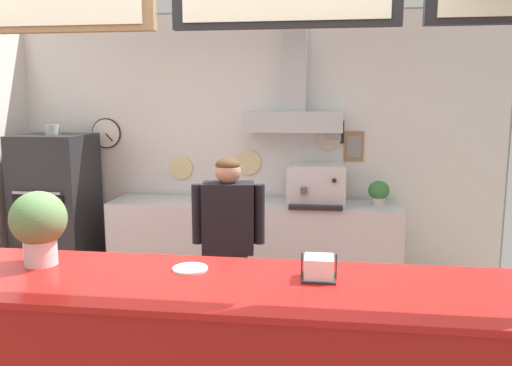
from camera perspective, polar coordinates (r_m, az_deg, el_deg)
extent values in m
cube|color=gray|center=(5.44, -0.24, 3.74)|extent=(5.10, 0.12, 2.81)
cube|color=white|center=(5.37, -0.34, 3.68)|extent=(5.06, 0.01, 2.77)
cylinder|color=black|center=(5.79, -16.31, 5.34)|extent=(0.32, 0.02, 0.32)
cylinder|color=white|center=(5.78, -16.36, 5.33)|extent=(0.30, 0.01, 0.30)
cube|color=black|center=(5.76, -16.03, 4.91)|extent=(0.08, 0.01, 0.09)
cylinder|color=beige|center=(5.54, -8.35, 1.68)|extent=(0.25, 0.02, 0.25)
cylinder|color=beige|center=(5.38, -0.85, 2.31)|extent=(0.26, 0.02, 0.26)
cylinder|color=beige|center=(5.29, 8.09, 4.97)|extent=(0.25, 0.02, 0.25)
cube|color=#997047|center=(5.31, 10.84, 4.04)|extent=(0.20, 0.02, 0.30)
cube|color=gray|center=(5.30, 10.85, 4.03)|extent=(0.14, 0.01, 0.22)
cube|color=black|center=(5.29, 8.57, 5.64)|extent=(0.22, 0.02, 0.23)
cube|color=#B7B7B7|center=(5.28, 8.57, 5.63)|extent=(0.16, 0.01, 0.17)
cube|color=#B7BABF|center=(5.12, 4.21, 6.84)|extent=(0.96, 0.39, 0.20)
cube|color=#B7BABF|center=(5.20, 4.33, 13.20)|extent=(0.24, 0.24, 0.95)
cube|color=red|center=(2.47, -10.47, -10.73)|extent=(4.08, 0.74, 0.03)
cube|color=silver|center=(5.22, -0.30, -7.09)|extent=(2.88, 0.57, 0.92)
cube|color=#9FA1A5|center=(5.31, -0.29, -10.14)|extent=(2.74, 0.53, 0.02)
cube|color=#232326|center=(5.68, -21.23, -2.94)|extent=(0.69, 0.67, 1.58)
cube|color=black|center=(5.36, -23.08, -2.36)|extent=(0.52, 0.02, 0.20)
cube|color=#A3A5AD|center=(5.33, -23.27, -1.03)|extent=(0.49, 0.02, 0.02)
cylinder|color=#A3A5AD|center=(5.58, -21.73, 5.53)|extent=(0.14, 0.14, 0.10)
cube|color=#232328|center=(3.92, -3.02, -13.42)|extent=(0.30, 0.23, 0.83)
cube|color=black|center=(3.72, -3.10, -3.86)|extent=(0.39, 0.26, 0.51)
cylinder|color=black|center=(3.70, 0.36, -3.49)|extent=(0.08, 0.08, 0.43)
cylinder|color=black|center=(3.73, -6.55, -3.45)|extent=(0.08, 0.08, 0.43)
sphere|color=tan|center=(3.66, -3.15, 1.34)|extent=(0.19, 0.19, 0.19)
ellipsoid|color=#4C331E|center=(3.65, -3.15, 1.99)|extent=(0.18, 0.18, 0.10)
cube|color=silver|center=(5.01, 6.72, -0.16)|extent=(0.55, 0.43, 0.39)
cylinder|color=#4C4C51|center=(4.77, 5.34, -0.83)|extent=(0.06, 0.06, 0.06)
cube|color=black|center=(4.79, 6.63, -2.72)|extent=(0.50, 0.10, 0.04)
sphere|color=black|center=(4.76, 8.69, 0.28)|extent=(0.04, 0.04, 0.04)
cylinder|color=#9E563D|center=(5.17, -4.55, -1.52)|extent=(0.11, 0.11, 0.09)
ellipsoid|color=#5B844C|center=(5.16, -4.57, -0.43)|extent=(0.16, 0.16, 0.14)
cylinder|color=beige|center=(5.10, 13.46, -2.00)|extent=(0.13, 0.13, 0.07)
ellipsoid|color=#387A3D|center=(5.08, 13.51, -0.80)|extent=(0.20, 0.20, 0.18)
cylinder|color=silver|center=(2.82, -22.84, -6.98)|extent=(0.16, 0.16, 0.14)
cylinder|color=gray|center=(2.83, -22.79, -7.86)|extent=(0.15, 0.15, 0.05)
ellipsoid|color=#5B844C|center=(2.78, -23.06, -3.66)|extent=(0.28, 0.28, 0.28)
cylinder|color=white|center=(2.56, -7.34, -9.44)|extent=(0.17, 0.17, 0.01)
cube|color=#262628|center=(2.44, 6.99, -10.42)|extent=(0.16, 0.16, 0.01)
cylinder|color=#262628|center=(2.42, 5.13, -9.12)|extent=(0.01, 0.01, 0.12)
cylinder|color=#262628|center=(2.42, 8.90, -9.20)|extent=(0.01, 0.01, 0.12)
cube|color=white|center=(2.42, 7.01, -9.31)|extent=(0.13, 0.13, 0.10)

